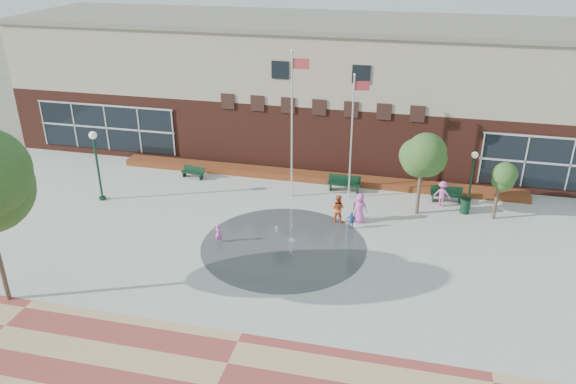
% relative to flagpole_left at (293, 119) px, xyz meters
% --- Properties ---
extents(ground, '(120.00, 120.00, 0.00)m').
position_rel_flagpole_left_xyz_m(ground, '(0.88, -8.90, -4.89)').
color(ground, '#666056').
rests_on(ground, ground).
extents(plaza_concrete, '(46.00, 18.00, 0.01)m').
position_rel_flagpole_left_xyz_m(plaza_concrete, '(0.88, -4.90, -4.88)').
color(plaza_concrete, '#A8A8A0').
rests_on(plaza_concrete, ground).
extents(splash_pad, '(8.40, 8.40, 0.01)m').
position_rel_flagpole_left_xyz_m(splash_pad, '(0.88, -5.90, -4.88)').
color(splash_pad, '#383A3D').
rests_on(splash_pad, ground).
extents(library_building, '(44.40, 10.40, 9.20)m').
position_rel_flagpole_left_xyz_m(library_building, '(0.88, 8.58, -0.24)').
color(library_building, '#54251B').
rests_on(library_building, ground).
extents(flower_bed, '(26.00, 1.20, 0.40)m').
position_rel_flagpole_left_xyz_m(flower_bed, '(0.88, 2.70, -4.89)').
color(flower_bed, '#A60516').
rests_on(flower_bed, ground).
extents(flagpole_left, '(1.03, 0.17, 8.78)m').
position_rel_flagpole_left_xyz_m(flagpole_left, '(0.00, 0.00, 0.00)').
color(flagpole_left, silver).
rests_on(flagpole_left, ground).
extents(flagpole_right, '(0.91, 0.25, 7.52)m').
position_rel_flagpole_left_xyz_m(flagpole_right, '(3.37, 0.61, -0.69)').
color(flagpole_right, silver).
rests_on(flagpole_right, ground).
extents(lamp_left, '(0.45, 0.45, 4.28)m').
position_rel_flagpole_left_xyz_m(lamp_left, '(-10.93, -3.06, -2.23)').
color(lamp_left, '#12331F').
rests_on(lamp_left, ground).
extents(lamp_right, '(0.37, 0.37, 3.49)m').
position_rel_flagpole_left_xyz_m(lamp_right, '(10.20, 0.73, -2.72)').
color(lamp_right, '#12331F').
rests_on(lamp_right, ground).
extents(bench_left, '(1.59, 0.71, 0.77)m').
position_rel_flagpole_left_xyz_m(bench_left, '(-6.90, 1.20, -4.64)').
color(bench_left, '#12331F').
rests_on(bench_left, ground).
extents(bench_mid, '(1.98, 0.56, 0.99)m').
position_rel_flagpole_left_xyz_m(bench_mid, '(2.92, 1.43, -4.57)').
color(bench_mid, '#12331F').
rests_on(bench_mid, ground).
extents(bench_right, '(1.86, 0.62, 0.92)m').
position_rel_flagpole_left_xyz_m(bench_right, '(9.00, 1.35, -4.59)').
color(bench_right, '#12331F').
rests_on(bench_right, ground).
extents(trash_can, '(0.56, 0.56, 0.92)m').
position_rel_flagpole_left_xyz_m(trash_can, '(10.01, 0.08, -4.42)').
color(trash_can, '#12331F').
rests_on(trash_can, ground).
extents(tree_mid, '(2.86, 2.86, 4.82)m').
position_rel_flagpole_left_xyz_m(tree_mid, '(7.37, -0.60, -1.38)').
color(tree_mid, '#463327').
rests_on(tree_mid, ground).
extents(tree_small_right, '(2.00, 2.00, 3.42)m').
position_rel_flagpole_left_xyz_m(tree_small_right, '(11.54, -0.27, -2.40)').
color(tree_small_right, '#463327').
rests_on(tree_small_right, ground).
extents(water_jet_a, '(0.40, 0.40, 0.77)m').
position_rel_flagpole_left_xyz_m(water_jet_a, '(1.46, -6.60, -4.89)').
color(water_jet_a, white).
rests_on(water_jet_a, ground).
extents(water_jet_b, '(0.17, 0.17, 0.39)m').
position_rel_flagpole_left_xyz_m(water_jet_b, '(0.21, -4.74, -4.89)').
color(water_jet_b, white).
rests_on(water_jet_b, ground).
extents(child_splash, '(0.39, 0.26, 1.03)m').
position_rel_flagpole_left_xyz_m(child_splash, '(-2.46, -6.27, -4.37)').
color(child_splash, '#E359BA').
rests_on(child_splash, ground).
extents(adult_red, '(0.88, 0.73, 1.61)m').
position_rel_flagpole_left_xyz_m(adult_red, '(3.13, -2.63, -4.08)').
color(adult_red, '#D35B2C').
rests_on(adult_red, ground).
extents(adult_pink, '(0.93, 0.70, 1.72)m').
position_rel_flagpole_left_xyz_m(adult_pink, '(4.30, -2.37, -4.03)').
color(adult_pink, '#D958B5').
rests_on(adult_pink, ground).
extents(child_blue, '(0.59, 0.29, 0.98)m').
position_rel_flagpole_left_xyz_m(child_blue, '(3.99, -3.23, -4.40)').
color(child_blue, '#2C63AE').
rests_on(child_blue, ground).
extents(person_bench, '(1.11, 0.79, 1.55)m').
position_rel_flagpole_left_xyz_m(person_bench, '(8.73, 0.72, -4.11)').
color(person_bench, '#CA569D').
rests_on(person_bench, ground).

